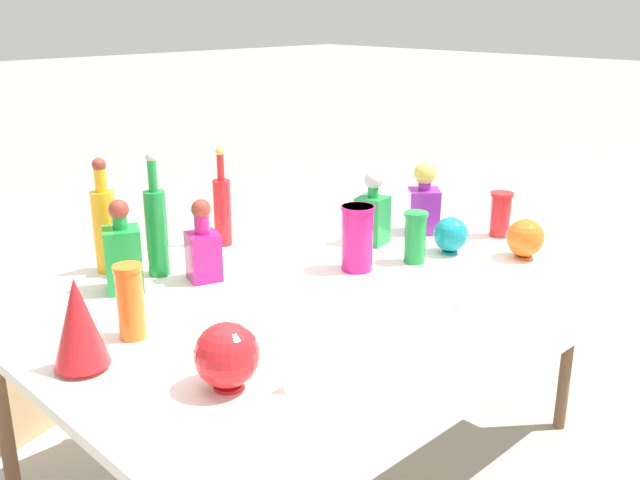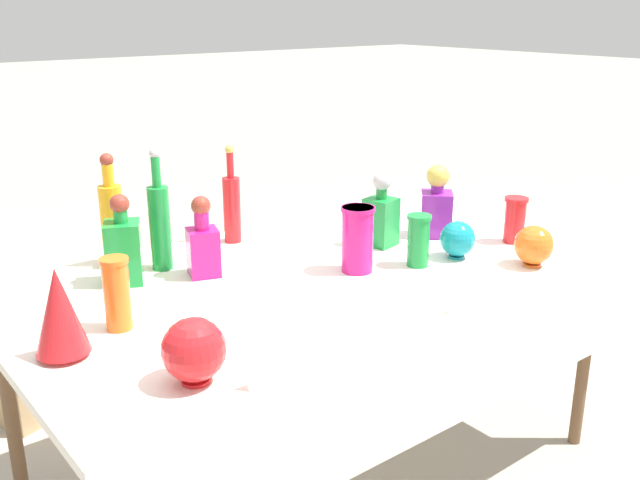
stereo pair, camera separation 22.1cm
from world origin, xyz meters
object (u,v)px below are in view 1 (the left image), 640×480
square_decanter_2 (424,202)px  square_decanter_3 (123,254)px  tall_bottle_1 (105,226)px  slender_vase_1 (130,300)px  slender_vase_2 (415,236)px  cardboard_box_behind_left (19,371)px  tall_bottle_2 (222,208)px  slender_vase_3 (357,236)px  square_decanter_0 (203,248)px  round_bowl_1 (227,355)px  tall_bottle_0 (156,228)px  slender_vase_0 (501,213)px  round_bowl_0 (525,238)px  square_decanter_1 (373,214)px  round_bowl_2 (451,235)px  fluted_vase_0 (78,322)px

square_decanter_2 → square_decanter_3: bearing=166.3°
tall_bottle_1 → square_decanter_3: size_ratio=1.32×
square_decanter_3 → slender_vase_1: size_ratio=1.42×
slender_vase_2 → cardboard_box_behind_left: (-0.83, 1.30, -0.68)m
square_decanter_3 → tall_bottle_2: bearing=16.4°
square_decanter_3 → slender_vase_3: bearing=-30.4°
slender_vase_1 → slender_vase_3: size_ratio=0.93×
cardboard_box_behind_left → square_decanter_0: bearing=-75.1°
square_decanter_2 → round_bowl_1: bearing=-161.5°
tall_bottle_0 → tall_bottle_2: (0.32, 0.09, -0.02)m
tall_bottle_0 → slender_vase_0: size_ratio=2.39×
square_decanter_3 → round_bowl_1: square_decanter_3 is taller
tall_bottle_0 → square_decanter_3: 0.15m
tall_bottle_1 → slender_vase_0: size_ratio=2.24×
square_decanter_0 → square_decanter_2: square_decanter_2 is taller
round_bowl_0 → cardboard_box_behind_left: round_bowl_0 is taller
tall_bottle_2 → square_decanter_2: tall_bottle_2 is taller
tall_bottle_0 → square_decanter_2: 0.98m
cardboard_box_behind_left → slender_vase_3: bearing=-62.0°
tall_bottle_1 → slender_vase_1: tall_bottle_1 is taller
round_bowl_1 → cardboard_box_behind_left: (0.09, 1.52, -0.67)m
square_decanter_3 → round_bowl_0: (1.08, -0.67, -0.04)m
square_decanter_0 → square_decanter_1: 0.64m
slender_vase_3 → round_bowl_2: 0.36m
slender_vase_0 → slender_vase_2: 0.44m
tall_bottle_1 → round_bowl_0: size_ratio=2.72×
tall_bottle_0 → tall_bottle_1: tall_bottle_0 is taller
slender_vase_1 → cardboard_box_behind_left: slender_vase_1 is taller
square_decanter_1 → square_decanter_2: square_decanter_2 is taller
tall_bottle_1 → tall_bottle_2: size_ratio=1.05×
slender_vase_0 → slender_vase_1: size_ratio=0.84×
tall_bottle_0 → square_decanter_2: tall_bottle_0 is taller
round_bowl_1 → round_bowl_2: bearing=10.1°
tall_bottle_1 → slender_vase_1: (-0.19, -0.47, -0.05)m
tall_bottle_2 → round_bowl_1: tall_bottle_2 is taller
slender_vase_1 → fluted_vase_0: fluted_vase_0 is taller
slender_vase_3 → tall_bottle_2: bearing=107.0°
tall_bottle_1 → tall_bottle_2: tall_bottle_1 is taller
tall_bottle_2 → round_bowl_2: size_ratio=2.76×
square_decanter_3 → cardboard_box_behind_left: square_decanter_3 is taller
slender_vase_1 → tall_bottle_1: bearing=68.0°
fluted_vase_0 → round_bowl_1: size_ratio=1.47×
square_decanter_2 → slender_vase_0: bearing=-54.0°
square_decanter_1 → slender_vase_2: size_ratio=1.53×
slender_vase_0 → round_bowl_0: slender_vase_0 is taller
tall_bottle_2 → square_decanter_3: (-0.46, -0.14, -0.02)m
slender_vase_0 → round_bowl_0: bearing=-128.5°
tall_bottle_2 → slender_vase_1: 0.74m
tall_bottle_2 → square_decanter_0: size_ratio=1.37×
tall_bottle_1 → round_bowl_1: 0.86m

